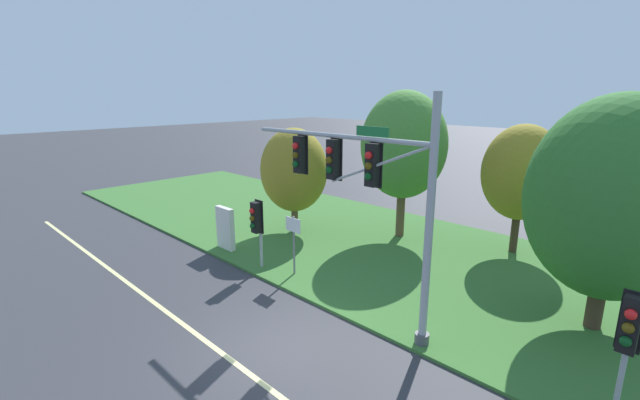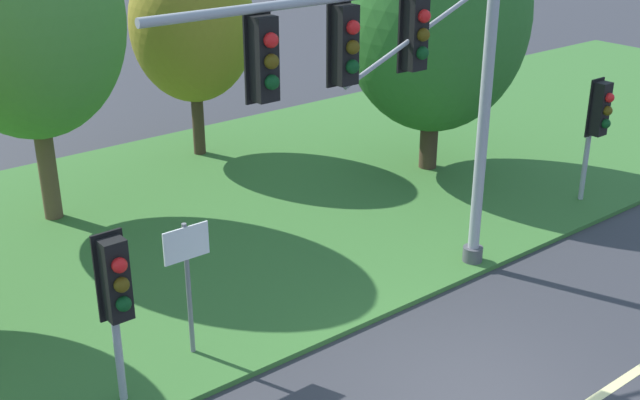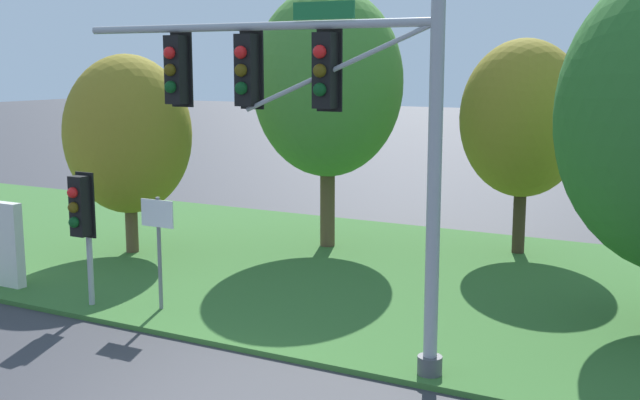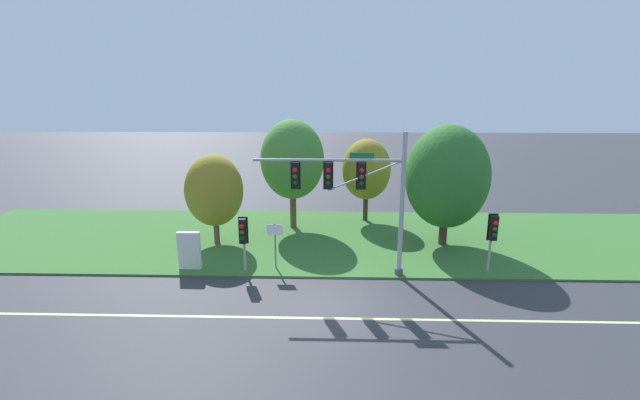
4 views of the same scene
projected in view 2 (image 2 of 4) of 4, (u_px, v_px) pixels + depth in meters
name	position (u px, v px, depth m)	size (l,w,h in m)	color
ground_plane	(478.00, 393.00, 12.27)	(160.00, 160.00, 0.00)	#333338
grass_verge	(200.00, 218.00, 18.19)	(48.00, 11.50, 0.10)	#386B2D
traffic_signal_mast	(404.00, 67.00, 13.24)	(7.06, 0.49, 6.85)	#9EA0A5
pedestrian_signal_near_kerb	(598.00, 116.00, 18.15)	(0.46, 0.55, 2.94)	#9EA0A5
pedestrian_signal_further_along	(116.00, 288.00, 11.11)	(0.46, 0.55, 2.77)	#9EA0A5
route_sign_post	(188.00, 268.00, 12.55)	(0.79, 0.08, 2.30)	slate
tree_left_of_mast	(27.00, 20.00, 16.41)	(4.01, 4.01, 6.94)	brown
tree_behind_signpost	(192.00, 25.00, 20.73)	(3.25, 3.25, 5.57)	#423021
tree_mid_verge	(436.00, 15.00, 19.56)	(4.64, 4.64, 6.86)	#423021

